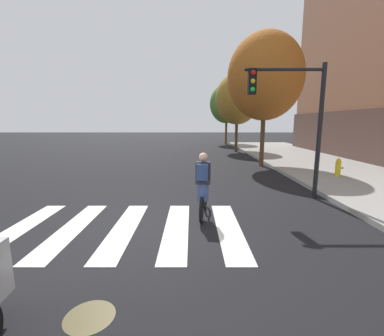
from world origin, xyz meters
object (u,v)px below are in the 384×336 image
(manhole_cover, at_px, (89,317))
(street_tree_far, at_px, (226,104))
(street_tree_near, at_px, (265,77))
(traffic_light_near, at_px, (294,108))
(cyclist, at_px, (203,185))
(fire_hydrant, at_px, (337,167))
(street_tree_mid, at_px, (237,99))

(manhole_cover, distance_m, street_tree_far, 27.71)
(street_tree_near, bearing_deg, traffic_light_near, -96.91)
(cyclist, distance_m, street_tree_near, 9.82)
(manhole_cover, relative_size, fire_hydrant, 0.82)
(manhole_cover, height_order, cyclist, cyclist)
(cyclist, relative_size, street_tree_near, 0.24)
(street_tree_mid, bearing_deg, cyclist, -102.36)
(cyclist, bearing_deg, street_tree_near, 66.01)
(street_tree_mid, bearing_deg, fire_hydrant, -77.20)
(street_tree_near, bearing_deg, street_tree_far, 90.35)
(manhole_cover, distance_m, fire_hydrant, 11.13)
(street_tree_far, bearing_deg, street_tree_mid, -90.80)
(traffic_light_near, distance_m, street_tree_far, 21.64)
(manhole_cover, height_order, fire_hydrant, fire_hydrant)
(fire_hydrant, distance_m, street_tree_far, 19.28)
(street_tree_far, bearing_deg, cyclist, -98.68)
(cyclist, xyz_separation_m, traffic_light_near, (2.86, 1.70, 2.02))
(street_tree_mid, bearing_deg, manhole_cover, -104.60)
(cyclist, distance_m, street_tree_mid, 16.47)
(street_tree_mid, bearing_deg, traffic_light_near, -92.40)
(cyclist, bearing_deg, traffic_light_near, 30.82)
(manhole_cover, xyz_separation_m, street_tree_mid, (5.03, 19.31, 4.32))
(cyclist, xyz_separation_m, fire_hydrant, (5.98, 4.55, -0.31))
(cyclist, xyz_separation_m, street_tree_far, (3.55, 23.27, 3.63))
(fire_hydrant, xyz_separation_m, street_tree_far, (-2.43, 18.72, 3.95))
(manhole_cover, bearing_deg, cyclist, 66.19)
(street_tree_mid, relative_size, street_tree_far, 0.97)
(street_tree_far, bearing_deg, traffic_light_near, -91.84)
(cyclist, relative_size, street_tree_far, 0.26)
(manhole_cover, relative_size, street_tree_far, 0.10)
(fire_hydrant, height_order, street_tree_far, street_tree_far)
(street_tree_mid, distance_m, street_tree_far, 7.55)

